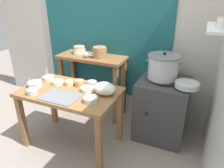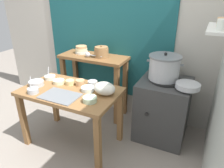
# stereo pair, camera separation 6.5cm
# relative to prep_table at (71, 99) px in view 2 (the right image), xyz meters

# --- Properties ---
(ground_plane) EXTENTS (9.00, 9.00, 0.00)m
(ground_plane) POSITION_rel_prep_table_xyz_m (0.14, -0.09, -0.61)
(ground_plane) COLOR gray
(wall_back) EXTENTS (4.40, 0.12, 2.60)m
(wall_back) POSITION_rel_prep_table_xyz_m (0.22, 1.00, 0.69)
(wall_back) COLOR #B2ADA3
(wall_back) RESTS_ON ground
(prep_table) EXTENTS (1.10, 0.66, 0.72)m
(prep_table) POSITION_rel_prep_table_xyz_m (0.00, 0.00, 0.00)
(prep_table) COLOR olive
(prep_table) RESTS_ON ground
(back_shelf_table) EXTENTS (0.96, 0.40, 0.90)m
(back_shelf_table) POSITION_rel_prep_table_xyz_m (-0.12, 0.74, 0.07)
(back_shelf_table) COLOR brown
(back_shelf_table) RESTS_ON ground
(stove_block) EXTENTS (0.60, 0.61, 0.78)m
(stove_block) POSITION_rel_prep_table_xyz_m (0.94, 0.61, -0.23)
(stove_block) COLOR #383838
(stove_block) RESTS_ON ground
(steamer_pot) EXTENTS (0.42, 0.37, 0.32)m
(steamer_pot) POSITION_rel_prep_table_xyz_m (0.90, 0.63, 0.31)
(steamer_pot) COLOR #B7BABF
(steamer_pot) RESTS_ON stove_block
(clay_pot) EXTENTS (0.19, 0.19, 0.17)m
(clay_pot) POSITION_rel_prep_table_xyz_m (0.01, 0.74, 0.36)
(clay_pot) COLOR olive
(clay_pot) RESTS_ON back_shelf_table
(bowl_stack_enamel) EXTENTS (0.18, 0.18, 0.11)m
(bowl_stack_enamel) POSITION_rel_prep_table_xyz_m (-0.33, 0.78, 0.34)
(bowl_stack_enamel) COLOR silver
(bowl_stack_enamel) RESTS_ON back_shelf_table
(ladle) EXTENTS (0.25, 0.07, 0.07)m
(ladle) POSITION_rel_prep_table_xyz_m (-0.15, 0.66, 0.33)
(ladle) COLOR #B7BABF
(ladle) RESTS_ON back_shelf_table
(serving_tray) EXTENTS (0.40, 0.28, 0.01)m
(serving_tray) POSITION_rel_prep_table_xyz_m (-0.00, -0.17, 0.12)
(serving_tray) COLOR slate
(serving_tray) RESTS_ON prep_table
(plastic_bag) EXTENTS (0.24, 0.18, 0.14)m
(plastic_bag) POSITION_rel_prep_table_xyz_m (0.40, 0.07, 0.18)
(plastic_bag) COLOR silver
(plastic_bag) RESTS_ON prep_table
(wide_pan) EXTENTS (0.26, 0.26, 0.05)m
(wide_pan) POSITION_rel_prep_table_xyz_m (1.19, 0.48, 0.20)
(wide_pan) COLOR #B7BABF
(wide_pan) RESTS_ON stove_block
(prep_bowl_0) EXTENTS (0.14, 0.14, 0.15)m
(prep_bowl_0) POSITION_rel_prep_table_xyz_m (0.34, -0.13, 0.14)
(prep_bowl_0) COLOR #B7D1AD
(prep_bowl_0) RESTS_ON prep_table
(prep_bowl_1) EXTENTS (0.15, 0.15, 0.04)m
(prep_bowl_1) POSITION_rel_prep_table_xyz_m (0.19, 0.07, 0.14)
(prep_bowl_1) COLOR silver
(prep_bowl_1) RESTS_ON prep_table
(prep_bowl_2) EXTENTS (0.13, 0.13, 0.15)m
(prep_bowl_2) POSITION_rel_prep_table_xyz_m (-0.41, 0.15, 0.14)
(prep_bowl_2) COLOR silver
(prep_bowl_2) RESTS_ON prep_table
(prep_bowl_3) EXTENTS (0.17, 0.17, 0.06)m
(prep_bowl_3) POSITION_rel_prep_table_xyz_m (-0.42, -0.07, 0.14)
(prep_bowl_3) COLOR #B7BABF
(prep_bowl_3) RESTS_ON prep_table
(prep_bowl_4) EXTENTS (0.14, 0.14, 0.04)m
(prep_bowl_4) POSITION_rel_prep_table_xyz_m (-0.22, 0.09, 0.14)
(prep_bowl_4) COLOR beige
(prep_bowl_4) RESTS_ON prep_table
(prep_bowl_5) EXTENTS (0.11, 0.11, 0.06)m
(prep_bowl_5) POSITION_rel_prep_table_xyz_m (0.17, 0.22, 0.14)
(prep_bowl_5) COLOR #B7BABF
(prep_bowl_5) RESTS_ON prep_table
(prep_bowl_6) EXTENTS (0.12, 0.12, 0.18)m
(prep_bowl_6) POSITION_rel_prep_table_xyz_m (-0.32, -0.23, 0.14)
(prep_bowl_6) COLOR #B7BABF
(prep_bowl_6) RESTS_ON prep_table
(prep_bowl_7) EXTENTS (0.10, 0.10, 0.07)m
(prep_bowl_7) POSITION_rel_prep_table_xyz_m (0.04, 0.15, 0.15)
(prep_bowl_7) COLOR tan
(prep_bowl_7) RESTS_ON prep_table
(prep_bowl_8) EXTENTS (0.10, 0.10, 0.06)m
(prep_bowl_8) POSITION_rel_prep_table_xyz_m (-0.08, 0.12, 0.14)
(prep_bowl_8) COLOR #E5C684
(prep_bowl_8) RESTS_ON prep_table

